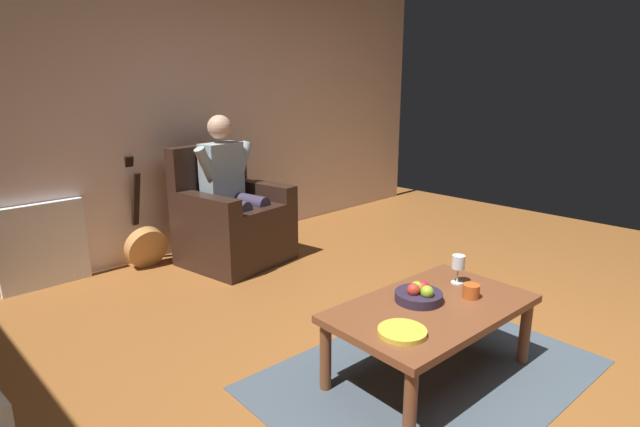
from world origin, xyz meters
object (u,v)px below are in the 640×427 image
(fruit_bowl, at_px, (419,294))
(candle_jar, at_px, (471,291))
(wine_glass_near, at_px, (458,264))
(decorative_dish, at_px, (402,332))
(armchair, at_px, (232,223))
(person_seated, at_px, (232,185))
(coffee_table, at_px, (432,314))
(guitar, at_px, (145,243))

(fruit_bowl, bearing_deg, candle_jar, 144.39)
(wine_glass_near, distance_m, decorative_dish, 0.74)
(wine_glass_near, bearing_deg, decorative_dish, 11.14)
(armchair, height_order, wine_glass_near, armchair)
(decorative_dish, height_order, candle_jar, candle_jar)
(person_seated, relative_size, coffee_table, 1.11)
(candle_jar, bearing_deg, coffee_table, -22.44)
(person_seated, xyz_separation_m, fruit_bowl, (0.30, 2.13, -0.24))
(fruit_bowl, bearing_deg, armchair, -97.95)
(guitar, bearing_deg, armchair, 146.79)
(fruit_bowl, bearing_deg, coffee_table, 98.49)
(guitar, distance_m, decorative_dish, 2.72)
(fruit_bowl, bearing_deg, wine_glass_near, 178.05)
(person_seated, distance_m, candle_jar, 2.32)
(fruit_bowl, distance_m, candle_jar, 0.29)
(candle_jar, bearing_deg, wine_glass_near, -128.72)
(guitar, bearing_deg, decorative_dish, 89.16)
(wine_glass_near, bearing_deg, guitar, -75.17)
(coffee_table, distance_m, fruit_bowl, 0.12)
(candle_jar, bearing_deg, armchair, -91.54)
(decorative_dish, xyz_separation_m, candle_jar, (-0.59, 0.02, 0.03))
(coffee_table, relative_size, candle_jar, 12.57)
(coffee_table, xyz_separation_m, wine_glass_near, (-0.35, -0.06, 0.17))
(person_seated, xyz_separation_m, coffee_table, (0.29, 2.21, -0.33))
(armchair, xyz_separation_m, wine_glass_near, (-0.06, 2.16, 0.18))
(armchair, distance_m, decorative_dish, 2.40)
(fruit_bowl, height_order, candle_jar, fruit_bowl)
(decorative_dish, bearing_deg, coffee_table, -168.09)
(person_seated, xyz_separation_m, guitar, (0.62, -0.42, -0.47))
(armchair, xyz_separation_m, coffee_table, (0.29, 2.23, 0.01))
(armchair, bearing_deg, person_seated, 90.00)
(candle_jar, bearing_deg, person_seated, -91.62)
(coffee_table, height_order, decorative_dish, decorative_dish)
(armchair, relative_size, wine_glass_near, 6.00)
(coffee_table, relative_size, wine_glass_near, 6.75)
(person_seated, xyz_separation_m, wine_glass_near, (-0.06, 2.15, -0.16))
(armchair, xyz_separation_m, candle_jar, (0.06, 2.32, 0.10))
(person_seated, bearing_deg, candle_jar, 80.28)
(armchair, distance_m, fruit_bowl, 2.17)
(person_seated, bearing_deg, fruit_bowl, 73.82)
(armchair, height_order, guitar, armchair)
(wine_glass_near, distance_m, fruit_bowl, 0.37)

